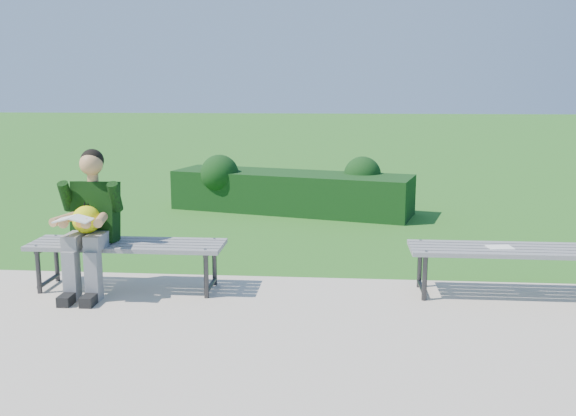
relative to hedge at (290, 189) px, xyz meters
name	(u,v)px	position (x,y,z in m)	size (l,w,h in m)	color
ground	(288,279)	(0.26, -3.53, -0.34)	(80.00, 80.00, 0.00)	#377924
walkway	(268,348)	(0.26, -5.28, -0.33)	(30.00, 3.50, 0.02)	#B0AA92
hedge	(290,189)	(0.00, 0.00, 0.00)	(3.78, 1.83, 0.87)	#173511
bench_left	(127,248)	(-1.19, -4.04, 0.07)	(1.80, 0.50, 0.46)	gray
bench_right	(511,254)	(2.31, -3.94, 0.07)	(1.80, 0.50, 0.46)	gray
seated_boy	(90,218)	(-1.49, -4.13, 0.37)	(0.56, 0.76, 1.31)	gray
paper_sheet	(500,247)	(2.21, -3.94, 0.13)	(0.24, 0.19, 0.01)	white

